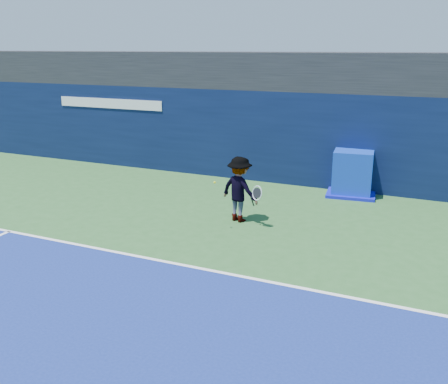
% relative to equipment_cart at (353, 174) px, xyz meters
% --- Properties ---
extents(ground, '(80.00, 80.00, 0.00)m').
position_rel_equipment_cart_xyz_m(ground, '(-2.08, -9.74, -0.63)').
color(ground, '#2A5A28').
rests_on(ground, ground).
extents(baseline, '(24.00, 0.10, 0.01)m').
position_rel_equipment_cart_xyz_m(baseline, '(-2.08, -6.74, -0.62)').
color(baseline, white).
rests_on(baseline, ground).
extents(stadium_band, '(36.00, 3.00, 1.20)m').
position_rel_equipment_cart_xyz_m(stadium_band, '(-2.08, 1.76, 2.97)').
color(stadium_band, black).
rests_on(stadium_band, back_wall_assembly).
extents(back_wall_assembly, '(36.00, 1.03, 3.00)m').
position_rel_equipment_cart_xyz_m(back_wall_assembly, '(-2.08, 0.76, 0.87)').
color(back_wall_assembly, '#091333').
rests_on(back_wall_assembly, ground).
extents(equipment_cart, '(1.59, 1.59, 1.37)m').
position_rel_equipment_cart_xyz_m(equipment_cart, '(0.00, 0.00, 0.00)').
color(equipment_cart, '#0C2EAC').
rests_on(equipment_cart, ground).
extents(tennis_player, '(1.36, 0.93, 1.70)m').
position_rel_equipment_cart_xyz_m(tennis_player, '(-2.22, -3.67, 0.22)').
color(tennis_player, white).
rests_on(tennis_player, ground).
extents(tennis_ball, '(0.06, 0.06, 0.06)m').
position_rel_equipment_cart_xyz_m(tennis_ball, '(-2.51, -4.57, 0.60)').
color(tennis_ball, '#D0D217').
rests_on(tennis_ball, ground).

